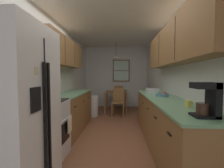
{
  "coord_description": "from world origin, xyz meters",
  "views": [
    {
      "loc": [
        0.19,
        -2.7,
        1.29
      ],
      "look_at": [
        -0.04,
        1.34,
        1.08
      ],
      "focal_mm": 23.66,
      "sensor_mm": 36.0,
      "label": 1
    }
  ],
  "objects": [
    {
      "name": "wall_left",
      "position": [
        -1.35,
        1.0,
        1.27
      ],
      "size": [
        0.1,
        9.0,
        2.55
      ],
      "primitive_type": "cube",
      "color": "silver",
      "rests_on": "ground"
    },
    {
      "name": "trash_bin",
      "position": [
        -0.7,
        2.0,
        0.33
      ],
      "size": [
        0.33,
        0.33,
        0.66
      ],
      "primitive_type": "cylinder",
      "color": "silver",
      "rests_on": "ground"
    },
    {
      "name": "ground_plane",
      "position": [
        0.0,
        1.0,
        0.0
      ],
      "size": [
        12.0,
        12.0,
        0.0
      ],
      "primitive_type": "plane",
      "color": "brown"
    },
    {
      "name": "fruit_bowl",
      "position": [
        1.0,
        0.21,
        0.94
      ],
      "size": [
        0.24,
        0.24,
        0.09
      ],
      "color": "#597F9E",
      "rests_on": "counter_right"
    },
    {
      "name": "stove_range",
      "position": [
        -0.99,
        -0.54,
        0.47
      ],
      "size": [
        0.66,
        0.65,
        1.1
      ],
      "color": "silver",
      "rests_on": "ground"
    },
    {
      "name": "pendant_light",
      "position": [
        0.02,
        2.74,
        2.0
      ],
      "size": [
        0.29,
        0.29,
        0.6
      ],
      "color": "black"
    },
    {
      "name": "ceiling_slab",
      "position": [
        0.0,
        1.0,
        2.59
      ],
      "size": [
        4.4,
        9.0,
        0.08
      ],
      "primitive_type": "cube",
      "color": "white"
    },
    {
      "name": "storage_canister",
      "position": [
        -1.0,
        -0.09,
        0.99
      ],
      "size": [
        0.13,
        0.13,
        0.19
      ],
      "color": "#265999",
      "rests_on": "counter_left"
    },
    {
      "name": "back_window",
      "position": [
        0.22,
        3.58,
        1.53
      ],
      "size": [
        0.71,
        0.05,
        0.91
      ],
      "color": "brown"
    },
    {
      "name": "dining_table",
      "position": [
        0.02,
        2.74,
        0.62
      ],
      "size": [
        0.81,
        0.81,
        0.75
      ],
      "color": "brown",
      "rests_on": "ground"
    },
    {
      "name": "upper_cabinets_left",
      "position": [
        -1.14,
        0.69,
        1.85
      ],
      "size": [
        0.33,
        1.99,
        0.63
      ],
      "color": "brown"
    },
    {
      "name": "counter_left",
      "position": [
        -1.0,
        0.74,
        0.45
      ],
      "size": [
        0.64,
        1.91,
        0.9
      ],
      "color": "brown",
      "rests_on": "ground"
    },
    {
      "name": "dish_rack",
      "position": [
        0.96,
        0.87,
        0.95
      ],
      "size": [
        0.28,
        0.34,
        0.1
      ],
      "primitive_type": "cube",
      "color": "silver",
      "rests_on": "counter_right"
    },
    {
      "name": "dining_chair_far",
      "position": [
        0.11,
        3.35,
        0.5
      ],
      "size": [
        0.41,
        0.41,
        0.9
      ],
      "color": "brown",
      "rests_on": "ground"
    },
    {
      "name": "coffee_maker",
      "position": [
        1.03,
        -1.25,
        1.07
      ],
      "size": [
        0.22,
        0.18,
        0.33
      ],
      "color": "black",
      "rests_on": "counter_right"
    },
    {
      "name": "counter_right",
      "position": [
        1.0,
        0.02,
        0.45
      ],
      "size": [
        0.64,
        3.04,
        0.9
      ],
      "color": "brown",
      "rests_on": "ground"
    },
    {
      "name": "dish_towel",
      "position": [
        -0.64,
        -0.37,
        0.5
      ],
      "size": [
        0.02,
        0.16,
        0.24
      ],
      "primitive_type": "cube",
      "color": "beige"
    },
    {
      "name": "wall_right",
      "position": [
        1.35,
        1.0,
        1.27
      ],
      "size": [
        0.1,
        9.0,
        2.55
      ],
      "primitive_type": "cube",
      "color": "silver",
      "rests_on": "ground"
    },
    {
      "name": "microwave_over_range",
      "position": [
        -1.11,
        -0.54,
        1.67
      ],
      "size": [
        0.39,
        0.61,
        0.32
      ],
      "color": "white"
    },
    {
      "name": "mug_by_coffeemaker",
      "position": [
        1.05,
        -0.79,
        0.94
      ],
      "size": [
        0.11,
        0.07,
        0.09
      ],
      "color": "#E5CC4C",
      "rests_on": "counter_right"
    },
    {
      "name": "upper_cabinets_right",
      "position": [
        1.14,
        -0.03,
        1.85
      ],
      "size": [
        0.33,
        2.72,
        0.69
      ],
      "color": "brown"
    },
    {
      "name": "refrigerator",
      "position": [
        -0.93,
        -1.27,
        0.91
      ],
      "size": [
        0.76,
        0.78,
        1.81
      ],
      "color": "white",
      "rests_on": "ground"
    },
    {
      "name": "wall_back",
      "position": [
        0.0,
        3.65,
        1.27
      ],
      "size": [
        4.4,
        0.1,
        2.55
      ],
      "primitive_type": "cube",
      "color": "silver",
      "rests_on": "ground"
    },
    {
      "name": "dining_chair_near",
      "position": [
        0.11,
        2.12,
        0.5
      ],
      "size": [
        0.42,
        0.42,
        0.9
      ],
      "color": "brown",
      "rests_on": "ground"
    }
  ]
}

